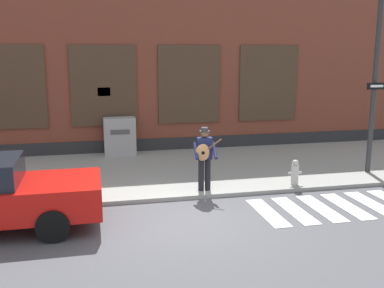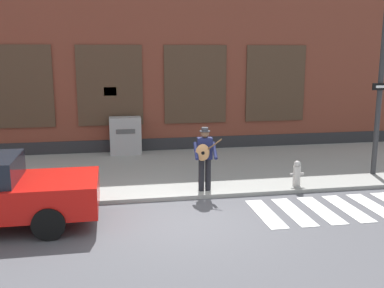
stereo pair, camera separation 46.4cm
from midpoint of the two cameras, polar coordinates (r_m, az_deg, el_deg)
The scene contains 7 objects.
ground_plane at distance 10.08m, azimuth -1.83°, elevation -9.75°, with size 160.00×160.00×0.00m, color #4C4C51.
sidewalk at distance 13.99m, azimuth -5.05°, elevation -3.43°, with size 28.00×5.54×0.10m.
building_backdrop at distance 18.26m, azimuth -7.25°, elevation 9.67°, with size 28.00×4.06×6.18m.
crosswalk at distance 11.70m, azimuth 19.42°, elevation -7.33°, with size 5.20×1.90×0.01m.
busker at distance 11.58m, azimuth 0.43°, elevation -1.43°, with size 0.71×0.55×1.68m.
utility_box at distance 16.00m, azimuth -9.97°, elevation 0.97°, with size 1.10×0.56×1.32m.
fire_hydrant at distance 12.53m, azimuth 11.90°, elevation -3.55°, with size 0.38×0.20×0.70m.
Camera 1 is at (-1.97, -9.18, 3.67)m, focal length 42.00 mm.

